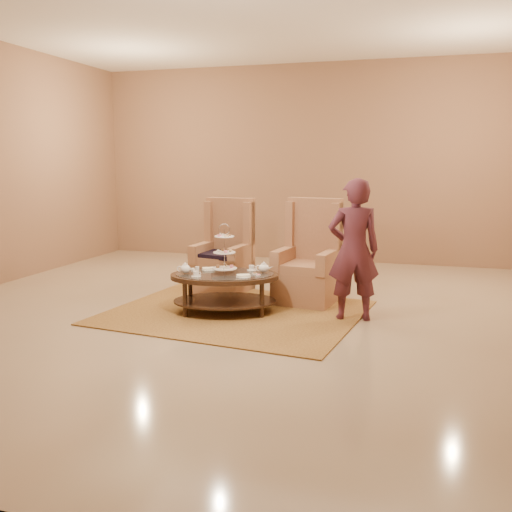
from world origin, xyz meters
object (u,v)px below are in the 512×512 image
(armchair_right, at_px, (309,268))
(person, at_px, (354,250))
(tea_table, at_px, (225,281))
(armchair_left, at_px, (225,260))

(armchair_right, bearing_deg, person, -39.66)
(tea_table, height_order, armchair_right, armchair_right)
(armchair_right, bearing_deg, tea_table, -127.51)
(armchair_left, bearing_deg, person, -22.41)
(person, bearing_deg, tea_table, -12.52)
(armchair_left, distance_m, armchair_right, 1.27)
(armchair_left, bearing_deg, tea_table, -65.60)
(tea_table, xyz_separation_m, armchair_left, (-0.39, 1.13, 0.04))
(tea_table, distance_m, armchair_left, 1.19)
(armchair_left, distance_m, person, 2.16)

